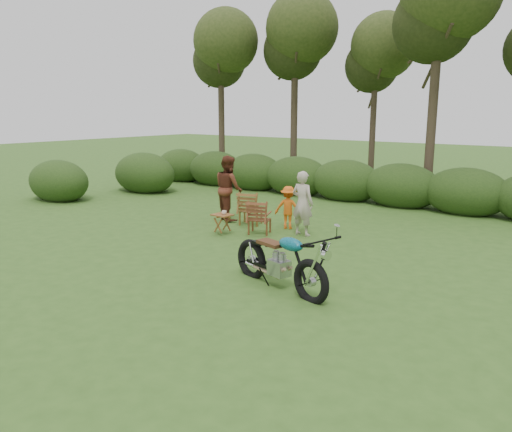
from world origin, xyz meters
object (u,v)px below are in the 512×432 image
Objects in this scene: side_table at (222,224)px; adult_b at (229,220)px; lawn_chair_right at (260,233)px; lawn_chair_left at (251,224)px; adult_a at (302,235)px; cup at (224,212)px; motorcycle at (279,287)px; child at (288,229)px.

adult_b reaches higher than side_table.
lawn_chair_left is (-0.80, 0.69, 0.00)m from lawn_chair_right.
adult_a reaches higher than side_table.
adult_a is at bearing 33.66° from cup.
side_table is 0.31m from cup.
motorcycle is 4.06m from cup.
motorcycle is 5.64m from adult_b.
adult_a is at bearing 154.80° from lawn_chair_left.
adult_b is (-2.60, 0.28, 0.00)m from adult_a.
lawn_chair_right is at bearing -176.17° from adult_b.
cup is (-0.68, -0.58, 0.56)m from lawn_chair_right.
adult_a is at bearing -157.00° from adult_b.
lawn_chair_right is 1.08m from adult_a.
lawn_chair_left is 1.77× the size of side_table.
child reaches higher than lawn_chair_right.
side_table is at bearing 35.46° from adult_a.
child is at bearing 56.23° from side_table.
lawn_chair_left is at bearing 93.91° from side_table.
adult_b is 1.62× the size of child.
adult_a is at bearing 33.75° from side_table.
lawn_chair_left is at bearing 148.26° from motorcycle.
side_table is 0.28× the size of adult_b.
lawn_chair_right is 0.93m from child.
adult_a reaches higher than lawn_chair_right.
child is (0.96, 1.47, -0.56)m from cup.
motorcycle reaches higher than side_table.
adult_b is (-0.85, 0.10, 0.00)m from lawn_chair_left.
motorcycle is 4.37× the size of side_table.
cup reaches higher than lawn_chair_left.
motorcycle is 2.60× the size of lawn_chair_right.
adult_b is at bearing -17.80° from child.
motorcycle is at bearing 167.80° from adult_b.
cup is at bearing 35.37° from adult_a.
motorcycle reaches higher than lawn_chair_left.
adult_a is 0.77m from child.
child is (1.00, 1.50, -0.26)m from side_table.
lawn_chair_right is 1.05m from lawn_chair_left.
lawn_chair_right is 0.97m from side_table.
lawn_chair_left is at bearing -4.30° from adult_a.
lawn_chair_left is 0.80× the size of child.
cup is (-3.26, 2.36, 0.56)m from motorcycle.
child is at bearing -147.79° from adult_b.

